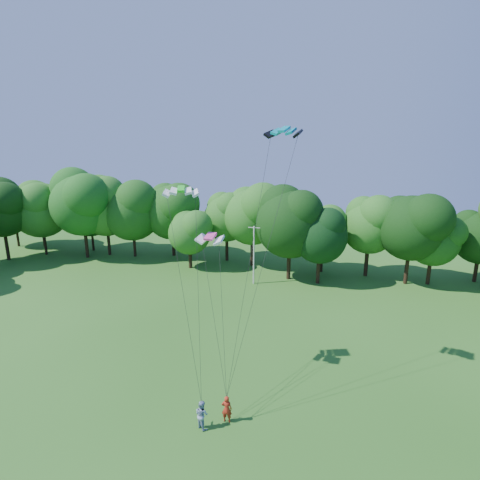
# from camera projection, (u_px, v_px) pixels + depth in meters

# --- Properties ---
(ground) EXTENTS (160.00, 160.00, 0.00)m
(ground) POSITION_uv_depth(u_px,v_px,m) (137.00, 476.00, 20.17)
(ground) COLOR #225717
(ground) RESTS_ON ground
(utility_pole) EXTENTS (1.52, 0.19, 7.59)m
(utility_pole) POSITION_uv_depth(u_px,v_px,m) (254.00, 254.00, 47.45)
(utility_pole) COLOR silver
(utility_pole) RESTS_ON ground
(kite_flyer_left) EXTENTS (0.73, 0.52, 1.86)m
(kite_flyer_left) POSITION_uv_depth(u_px,v_px,m) (227.00, 409.00, 23.97)
(kite_flyer_left) COLOR #AE2816
(kite_flyer_left) RESTS_ON ground
(kite_flyer_right) EXTENTS (1.16, 1.08, 1.90)m
(kite_flyer_right) POSITION_uv_depth(u_px,v_px,m) (202.00, 414.00, 23.47)
(kite_flyer_right) COLOR #879ABB
(kite_flyer_right) RESTS_ON ground
(kite_teal) EXTENTS (2.64, 1.66, 0.48)m
(kite_teal) POSITION_uv_depth(u_px,v_px,m) (284.00, 129.00, 24.75)
(kite_teal) COLOR #058C99
(kite_teal) RESTS_ON ground
(kite_green) EXTENTS (2.75, 1.97, 0.41)m
(kite_green) POSITION_uv_depth(u_px,v_px,m) (181.00, 189.00, 26.41)
(kite_green) COLOR #22E322
(kite_green) RESTS_ON ground
(kite_pink) EXTENTS (2.11, 1.15, 0.44)m
(kite_pink) POSITION_uv_depth(u_px,v_px,m) (210.00, 236.00, 26.85)
(kite_pink) COLOR #E94092
(kite_pink) RESTS_ON ground
(tree_back_west) EXTENTS (10.38, 10.38, 15.10)m
(tree_back_west) POSITION_uv_depth(u_px,v_px,m) (82.00, 199.00, 57.45)
(tree_back_west) COLOR #2F2113
(tree_back_west) RESTS_ON ground
(tree_back_center) EXTENTS (7.48, 7.48, 10.88)m
(tree_back_center) POSITION_uv_depth(u_px,v_px,m) (320.00, 232.00, 46.92)
(tree_back_center) COLOR #301D12
(tree_back_center) RESTS_ON ground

